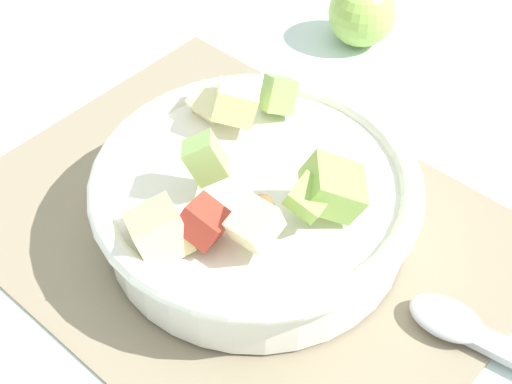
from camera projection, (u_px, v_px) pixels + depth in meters
name	position (u px, v px, depth m)	size (l,w,h in m)	color
ground_plane	(240.00, 230.00, 0.63)	(2.40, 2.40, 0.00)	silver
placemat	(240.00, 227.00, 0.63)	(0.43, 0.33, 0.01)	gray
salad_bowl	(255.00, 198.00, 0.60)	(0.25, 0.25, 0.11)	white
whole_apple	(362.00, 13.00, 0.79)	(0.07, 0.07, 0.08)	#9EC656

